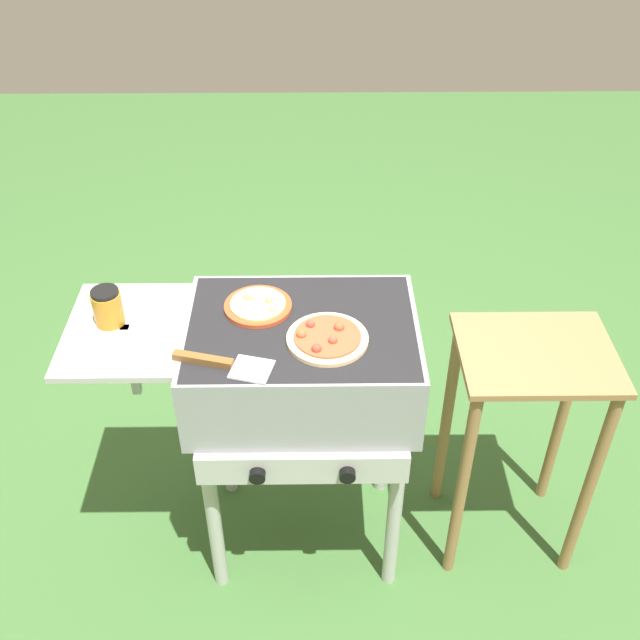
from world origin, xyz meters
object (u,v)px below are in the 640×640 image
at_px(spatula, 223,364).
at_px(prep_table, 524,411).
at_px(sauce_jar, 108,307).
at_px(grill, 297,367).
at_px(pizza_pepperoni, 327,338).
at_px(pizza_cheese, 258,305).

relative_size(spatula, prep_table, 0.33).
bearing_deg(sauce_jar, grill, -2.99).
xyz_separation_m(pizza_pepperoni, pizza_cheese, (-0.19, 0.15, -0.00)).
distance_m(grill, spatula, 0.28).
distance_m(pizza_pepperoni, spatula, 0.28).
bearing_deg(grill, pizza_cheese, 141.19).
bearing_deg(grill, pizza_pepperoni, -36.02).
distance_m(grill, pizza_cheese, 0.21).
xyz_separation_m(grill, sauce_jar, (-0.51, 0.03, 0.20)).
height_order(sauce_jar, prep_table, sauce_jar).
xyz_separation_m(spatula, prep_table, (0.86, 0.16, -0.34)).
distance_m(pizza_pepperoni, sauce_jar, 0.60).
bearing_deg(pizza_pepperoni, pizza_cheese, 142.37).
xyz_separation_m(grill, pizza_pepperoni, (0.08, -0.06, 0.15)).
bearing_deg(pizza_pepperoni, grill, 143.98).
bearing_deg(spatula, sauce_jar, 150.50).
bearing_deg(sauce_jar, prep_table, -1.07).
relative_size(pizza_pepperoni, prep_table, 0.27).
bearing_deg(grill, prep_table, 0.37).
height_order(pizza_cheese, sauce_jar, sauce_jar).
height_order(grill, sauce_jar, sauce_jar).
xyz_separation_m(pizza_pepperoni, spatula, (-0.27, -0.10, -0.00)).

